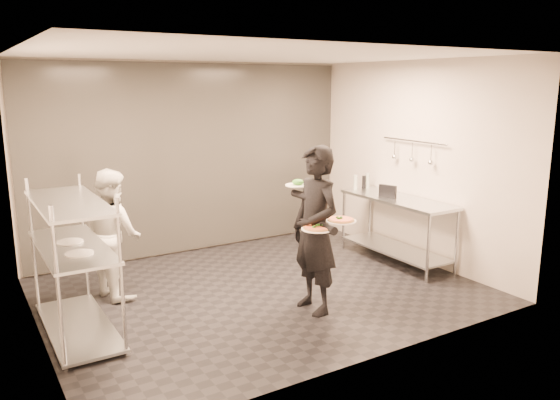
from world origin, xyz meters
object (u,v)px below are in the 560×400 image
pos_monitor (388,191)px  bottle_green (356,182)px  waiter (315,230)px  pass_rack (73,259)px  prep_counter (396,218)px  salad_plate (298,184)px  bottle_clear (368,180)px  pizza_plate_near (317,228)px  pizza_plate_far (341,220)px  bottle_dark (364,182)px  chef (113,233)px

pos_monitor → bottle_green: size_ratio=1.15×
pos_monitor → waiter: bearing=-173.4°
pass_rack → prep_counter: bearing=0.0°
waiter → prep_counter: bearing=111.3°
salad_plate → bottle_clear: size_ratio=1.23×
salad_plate → bottle_clear: (2.13, 1.31, -0.36)m
prep_counter → salad_plate: bearing=-165.6°
pass_rack → prep_counter: size_ratio=0.89×
waiter → pass_rack: bearing=-110.1°
pizza_plate_near → bottle_green: bottle_green is taller
prep_counter → pizza_plate_far: pizza_plate_far is taller
waiter → pos_monitor: 2.04m
waiter → bottle_dark: size_ratio=9.58×
prep_counter → chef: 3.82m
bottle_clear → bottle_dark: size_ratio=1.19×
waiter → bottle_green: waiter is taller
pizza_plate_far → salad_plate: salad_plate is taller
waiter → bottle_clear: (2.09, 1.61, 0.11)m
pass_rack → bottle_dark: bearing=10.4°
salad_plate → bottle_dark: size_ratio=1.46×
chef → pizza_plate_near: bearing=-148.6°
waiter → bottle_dark: waiter is taller
pizza_plate_far → pizza_plate_near: bearing=178.2°
waiter → pizza_plate_near: 0.21m
pizza_plate_far → bottle_clear: bearing=43.5°
pass_rack → prep_counter: (4.33, 0.00, -0.14)m
prep_counter → waiter: waiter is taller
prep_counter → bottle_green: bottle_green is taller
salad_plate → bottle_green: bearing=34.5°
pizza_plate_far → bottle_clear: bottle_clear is taller
bottle_green → salad_plate: bearing=-145.5°
prep_counter → chef: chef is taller
bottle_green → pizza_plate_near: bearing=-137.7°
pass_rack → waiter: bearing=-18.9°
pass_rack → salad_plate: bearing=-12.3°
pizza_plate_far → salad_plate: size_ratio=1.17×
waiter → bottle_dark: 2.59m
prep_counter → bottle_green: size_ratio=8.13×
bottle_clear → salad_plate: bearing=-148.3°
chef → bottle_dark: size_ratio=7.93×
pizza_plate_near → pos_monitor: (1.94, 1.06, 0.01)m
pos_monitor → bottle_green: (0.01, 0.71, 0.02)m
chef → pizza_plate_near: (1.67, -1.78, 0.24)m
bottle_dark → pos_monitor: bearing=-104.0°
prep_counter → bottle_clear: (0.13, 0.80, 0.41)m
salad_plate → bottle_dark: bearing=32.5°
pass_rack → waiter: (2.37, -0.81, 0.15)m
prep_counter → bottle_dark: (0.06, 0.80, 0.39)m
pizza_plate_near → bottle_clear: 2.82m
chef → pizza_plate_near: 2.46m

